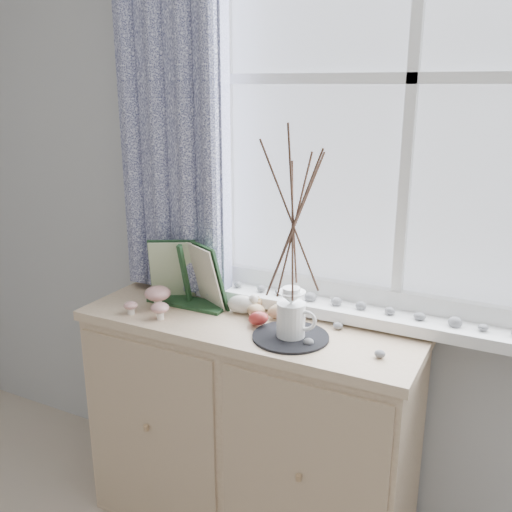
# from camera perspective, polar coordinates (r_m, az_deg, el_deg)

# --- Properties ---
(sideboard) EXTENTS (1.20, 0.45, 0.85)m
(sideboard) POSITION_cam_1_polar(r_m,az_deg,el_deg) (2.19, -0.66, -16.67)
(sideboard) COLOR beige
(sideboard) RESTS_ON ground
(botanical_book) EXTENTS (0.36, 0.13, 0.25)m
(botanical_book) POSITION_cam_1_polar(r_m,az_deg,el_deg) (2.07, -7.36, -1.88)
(botanical_book) COLOR #1C3B1F
(botanical_book) RESTS_ON sideboard
(toadstool_cluster) EXTENTS (0.18, 0.15, 0.09)m
(toadstool_cluster) POSITION_cam_1_polar(r_m,az_deg,el_deg) (2.06, -10.05, -4.23)
(toadstool_cluster) COLOR white
(toadstool_cluster) RESTS_ON sideboard
(wooden_eggs) EXTENTS (0.17, 0.18, 0.07)m
(wooden_eggs) POSITION_cam_1_polar(r_m,az_deg,el_deg) (1.99, 0.57, -5.44)
(wooden_eggs) COLOR tan
(wooden_eggs) RESTS_ON sideboard
(songbird_figurine) EXTENTS (0.15, 0.10, 0.07)m
(songbird_figurine) POSITION_cam_1_polar(r_m,az_deg,el_deg) (2.03, -1.42, -4.75)
(songbird_figurine) COLOR white
(songbird_figurine) RESTS_ON sideboard
(crocheted_doily) EXTENTS (0.25, 0.25, 0.01)m
(crocheted_doily) POSITION_cam_1_polar(r_m,az_deg,el_deg) (1.85, 3.48, -8.06)
(crocheted_doily) COLOR black
(crocheted_doily) RESTS_ON sideboard
(twig_pitcher) EXTENTS (0.30, 0.30, 0.69)m
(twig_pitcher) POSITION_cam_1_polar(r_m,az_deg,el_deg) (1.73, 3.71, 3.89)
(twig_pitcher) COLOR white
(twig_pitcher) RESTS_ON crocheted_doily
(sideboard_pebbles) EXTENTS (0.33, 0.23, 0.02)m
(sideboard_pebbles) POSITION_cam_1_polar(r_m,az_deg,el_deg) (1.87, 7.68, -7.69)
(sideboard_pebbles) COLOR gray
(sideboard_pebbles) RESTS_ON sideboard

